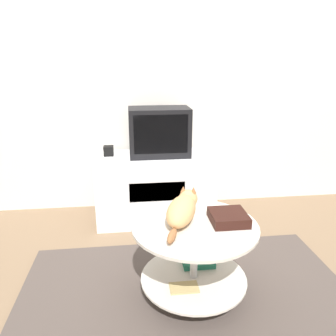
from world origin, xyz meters
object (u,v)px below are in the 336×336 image
at_px(speaker, 109,151).
at_px(dvd_box, 228,217).
at_px(cat, 182,209).
at_px(tv, 159,132).

distance_m(speaker, dvd_box, 1.37).
distance_m(speaker, cat, 1.19).
bearing_deg(dvd_box, speaker, 122.63).
distance_m(dvd_box, cat, 0.27).
bearing_deg(speaker, dvd_box, -57.37).
xyz_separation_m(tv, cat, (0.03, -1.05, -0.24)).
bearing_deg(tv, speaker, 175.49).
bearing_deg(cat, dvd_box, -82.06).
height_order(tv, speaker, tv).
xyz_separation_m(dvd_box, cat, (-0.26, 0.06, 0.04)).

